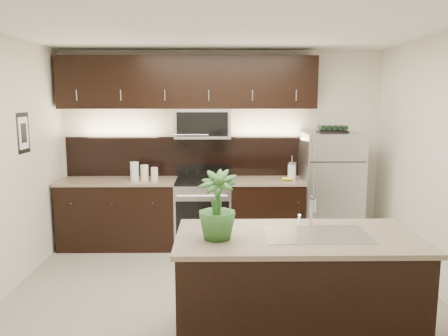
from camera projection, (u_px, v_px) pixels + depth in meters
The scene contains 12 objects.
ground at pixel (222, 300), 4.46m from camera, with size 4.50×4.50×0.00m, color gray.
room_walls at pixel (211, 134), 4.16m from camera, with size 4.52×4.02×2.71m.
counter_run at pixel (188, 213), 6.05m from camera, with size 3.51×0.65×0.94m.
upper_fixtures at pixel (190, 91), 5.94m from camera, with size 3.49×0.40×1.66m.
island at pixel (296, 289), 3.61m from camera, with size 1.96×0.96×0.94m.
sink_faucet at pixel (316, 233), 3.54m from camera, with size 0.84×0.50×0.28m.
refrigerator at pixel (330, 191), 5.97m from camera, with size 0.76×0.69×1.58m, color #B2B2B7.
wine_rack at pixel (332, 129), 5.84m from camera, with size 0.39×0.24×0.10m.
plant at pixel (217, 205), 3.40m from camera, with size 0.30×0.30×0.54m, color #2A5B24.
canisters at pixel (142, 172), 5.90m from camera, with size 0.38×0.13×0.25m.
french_press at pixel (292, 171), 5.93m from camera, with size 0.11×0.11×0.33m.
bananas at pixel (284, 179), 5.92m from camera, with size 0.15×0.12×0.05m, color yellow.
Camera 1 is at (-0.04, -4.20, 2.03)m, focal length 35.00 mm.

